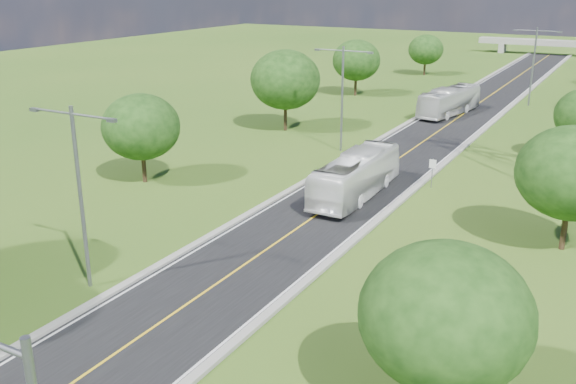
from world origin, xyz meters
The scene contains 17 objects.
ground centered at (0.00, 60.00, 0.00)m, with size 260.00×260.00×0.00m, color #315919.
road centered at (0.00, 66.00, 0.03)m, with size 8.00×150.00×0.06m, color black.
curb_left centered at (-4.25, 66.00, 0.11)m, with size 0.50×150.00×0.22m, color gray.
curb_right centered at (4.25, 66.00, 0.11)m, with size 0.50×150.00×0.22m, color gray.
speed_limit_sign centered at (5.20, 37.98, 1.60)m, with size 0.55×0.09×2.40m.
overpass centered at (0.00, 140.00, 2.41)m, with size 30.00×3.00×3.20m.
streetlight_near_left centered at (-6.00, 12.00, 5.94)m, with size 5.90×0.25×10.00m.
streetlight_mid_left centered at (-6.00, 45.00, 5.94)m, with size 5.90×0.25×10.00m.
streetlight_far_right centered at (6.00, 78.00, 5.94)m, with size 5.90×0.25×10.00m.
tree_lb centered at (-16.00, 28.00, 4.64)m, with size 6.30×6.30×7.33m.
tree_lc centered at (-15.00, 50.00, 5.58)m, with size 7.56×7.56×8.79m.
tree_ld centered at (-17.00, 74.00, 4.95)m, with size 6.72×6.72×7.82m.
tree_le centered at (-14.50, 98.00, 4.33)m, with size 5.88×5.88×6.84m.
tree_ra centered at (14.00, 10.00, 4.64)m, with size 6.30×6.30×7.33m.
tree_rb centered at (16.00, 30.00, 4.95)m, with size 6.72×6.72×7.82m.
bus_outbound centered at (0.80, 32.87, 1.74)m, with size 2.83×12.09×3.37m, color white.
bus_inbound centered at (-1.51, 66.82, 1.73)m, with size 2.80×11.98×3.34m, color silver.
Camera 1 is at (18.93, -10.46, 16.15)m, focal length 40.00 mm.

